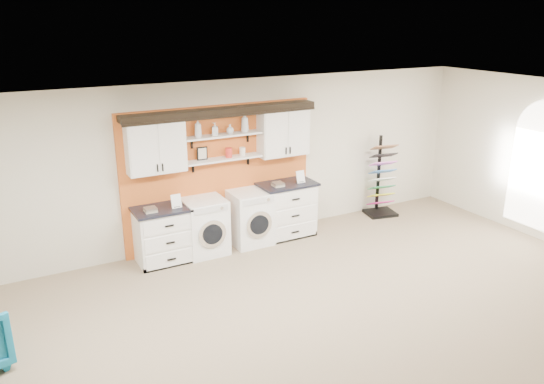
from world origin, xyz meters
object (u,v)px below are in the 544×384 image
base_cabinet_right (287,209)px  dryer (250,217)px  sample_rack (381,190)px  washer (205,226)px  base_cabinet_left (164,235)px

base_cabinet_right → dryer: 0.73m
base_cabinet_right → sample_rack: (2.18, 0.03, 0.02)m
base_cabinet_right → washer: size_ratio=1.07×
base_cabinet_left → base_cabinet_right: 2.26m
sample_rack → dryer: bearing=-167.5°
dryer → sample_rack: (2.90, 0.04, 0.04)m
base_cabinet_right → sample_rack: size_ratio=0.64×
base_cabinet_left → base_cabinet_right: size_ratio=0.93×
dryer → base_cabinet_right: bearing=0.3°
washer → sample_rack: size_ratio=0.60×
washer → sample_rack: (3.75, 0.04, 0.04)m
base_cabinet_right → washer: bearing=-179.9°
base_cabinet_left → dryer: size_ratio=0.99×
dryer → sample_rack: 2.90m
base_cabinet_left → washer: 0.69m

